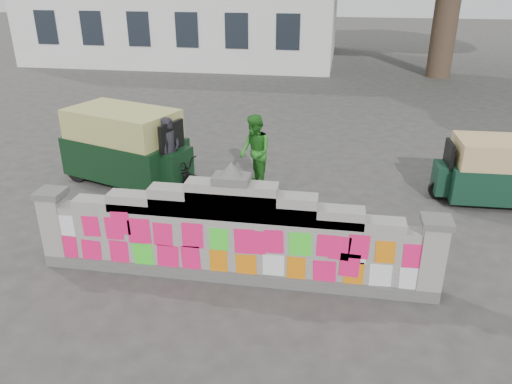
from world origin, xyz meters
The scene contains 7 objects.
ground centered at (0.00, 0.00, 0.00)m, with size 100.00×100.00×0.00m, color #383533.
parapet_wall centered at (0.00, -0.01, 0.75)m, with size 6.48×0.44×2.01m.
cyclist_bike centered at (-2.03, 3.06, 0.44)m, with size 0.59×1.69×0.89m, color black.
cyclist_rider centered at (-2.03, 3.06, 0.75)m, with size 0.55×0.36×1.50m, color black.
pedestrian centered at (-0.28, 3.73, 0.84)m, with size 0.82×0.64×1.69m, color #277820.
rickshaw_left centered at (-3.25, 3.57, 0.89)m, with size 3.20×2.23×1.72m.
rickshaw_right centered at (4.94, 3.78, 0.73)m, with size 2.55×1.25×1.40m.
Camera 1 is at (1.50, -6.72, 4.60)m, focal length 35.00 mm.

